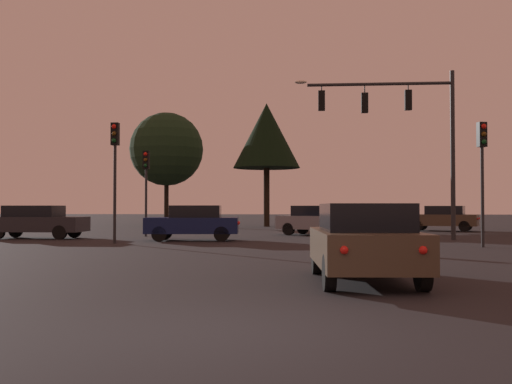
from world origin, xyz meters
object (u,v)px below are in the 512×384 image
Objects in this scene: car_parked_lot at (319,220)px; car_nearside_lane at (364,241)px; tree_behind_sign at (167,149)px; traffic_signal_mast_arm at (402,120)px; traffic_light_corner_right at (146,176)px; car_crossing_right at (193,222)px; traffic_light_corner_left at (115,158)px; traffic_light_median at (482,159)px; tree_center_horizon at (267,136)px; car_crossing_left at (36,221)px; car_far_lane at (443,218)px.

car_nearside_lane is at bearing -88.39° from car_parked_lot.
tree_behind_sign is (-11.72, 15.08, 5.21)m from car_parked_lot.
traffic_signal_mast_arm is 1.78× the size of traffic_light_corner_right.
traffic_light_corner_left is at bearing -140.36° from car_crossing_right.
traffic_light_corner_right is at bearing -167.38° from car_parked_lot.
traffic_light_corner_right reaches higher than car_crossing_right.
traffic_light_median is at bearing -3.66° from traffic_light_corner_left.
traffic_light_corner_right is 0.92× the size of car_parked_lot.
car_nearside_lane is (-3.12, -15.09, -4.55)m from traffic_signal_mast_arm.
traffic_signal_mast_arm is 18.12m from tree_center_horizon.
traffic_light_corner_left is 1.05× the size of car_parked_lot.
car_crossing_left is at bearing -162.53° from car_parked_lot.
car_crossing_right is at bearing -136.82° from car_parked_lot.
car_parked_lot is (-5.73, 8.34, -2.41)m from traffic_light_median.
traffic_light_corner_left is at bearing 176.34° from traffic_light_median.
traffic_signal_mast_arm is 1.68× the size of car_crossing_left.
traffic_light_median is at bearing -66.27° from tree_center_horizon.
traffic_signal_mast_arm reaches higher than car_nearside_lane.
tree_behind_sign is (-6.20, 20.27, 5.21)m from car_crossing_right.
traffic_light_corner_right is at bearing -79.41° from tree_behind_sign.
traffic_light_median is 23.57m from tree_center_horizon.
car_nearside_lane and car_crossing_right have the same top height.
car_crossing_left is at bearing -118.87° from tree_center_horizon.
traffic_light_corner_left is at bearing -137.95° from car_parked_lot.
car_crossing_left is at bearing 133.20° from car_nearside_lane.
tree_center_horizon is (9.44, 17.12, 5.92)m from car_crossing_left.
car_nearside_lane is 19.89m from car_crossing_left.
car_crossing_left is (-16.74, -0.59, -4.54)m from traffic_signal_mast_arm.
tree_behind_sign is at bearing 85.92° from car_crossing_left.
car_parked_lot is (-7.59, -6.30, -0.00)m from car_far_lane.
car_crossing_right is at bearing 39.64° from traffic_light_corner_left.
car_crossing_right is 19.21m from tree_center_horizon.
traffic_signal_mast_arm is 5.66m from traffic_light_median.
car_nearside_lane is 0.91× the size of car_crossing_left.
traffic_signal_mast_arm is 1.84× the size of car_nearside_lane.
tree_center_horizon is (8.07, -2.08, 0.71)m from tree_behind_sign.
tree_center_horizon reaches higher than car_crossing_right.
car_parked_lot is (5.52, 5.18, 0.00)m from car_crossing_right.
traffic_light_corner_right reaches higher than car_nearside_lane.
traffic_light_corner_right is at bearing 132.78° from car_crossing_right.
traffic_light_corner_left reaches higher than car_parked_lot.
car_crossing_left is at bearing 172.02° from car_crossing_right.
traffic_light_corner_left is 1.06× the size of traffic_light_median.
traffic_signal_mast_arm reaches higher than traffic_light_corner_left.
traffic_light_median is 0.50× the size of tree_center_horizon.
car_nearside_lane is at bearing -70.03° from tree_behind_sign.
traffic_light_corner_right is 0.94× the size of car_crossing_left.
car_nearside_lane and car_parked_lot have the same top height.
tree_center_horizon is at bearing 149.21° from car_far_lane.
tree_center_horizon reaches higher than car_crossing_left.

